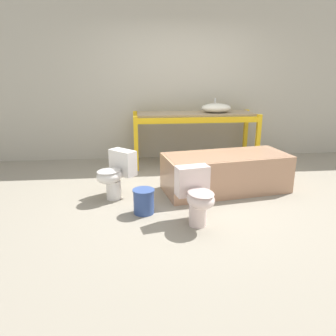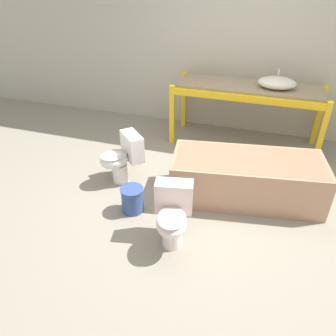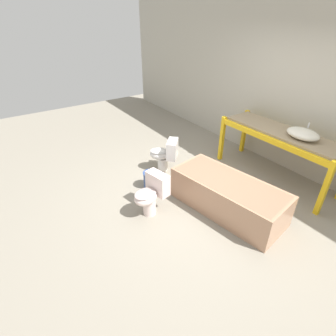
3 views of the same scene
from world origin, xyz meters
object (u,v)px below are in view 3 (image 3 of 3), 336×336
Objects in this scene: bathtub_main at (228,194)px; sink_basin at (303,134)px; toilet_near at (151,193)px; toilet_far at (165,154)px; bucket_white at (151,179)px.

sink_basin is at bearing 73.63° from bathtub_main.
toilet_near is 1.00× the size of toilet_far.
bathtub_main is at bearing 46.87° from toilet_near.
sink_basin is 0.28× the size of bathtub_main.
toilet_near is 0.68m from bucket_white.
toilet_far is (-1.51, -0.12, 0.05)m from bathtub_main.
bathtub_main is at bearing 48.83° from toilet_far.
sink_basin is 2.32m from toilet_far.
bathtub_main is 1.14m from toilet_near.
toilet_far is at bearing -138.75° from sink_basin.
bucket_white is (0.35, -0.52, -0.19)m from toilet_far.
bathtub_main is 1.51m from toilet_far.
toilet_near is at bearing -108.17° from sink_basin.
sink_basin reaches higher than toilet_near.
sink_basin reaches higher than toilet_far.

